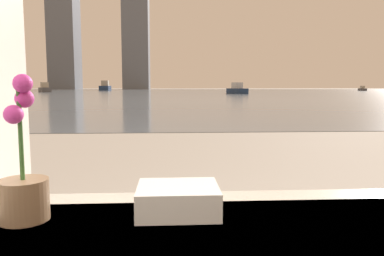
# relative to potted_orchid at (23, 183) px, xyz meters

# --- Properties ---
(potted_orchid) EXTENTS (0.13, 0.13, 0.40)m
(potted_orchid) POSITION_rel_potted_orchid_xyz_m (0.00, 0.00, 0.00)
(potted_orchid) COLOR #8C6B4C
(potted_orchid) RESTS_ON bathtub
(towel_stack) EXTENTS (0.24, 0.20, 0.08)m
(towel_stack) POSITION_rel_potted_orchid_xyz_m (0.42, 0.04, -0.06)
(towel_stack) COLOR white
(towel_stack) RESTS_ON bathtub
(harbor_water) EXTENTS (180.00, 110.00, 0.01)m
(harbor_water) POSITION_rel_potted_orchid_xyz_m (0.65, 61.22, -0.64)
(harbor_water) COLOR slate
(harbor_water) RESTS_ON ground_plane
(harbor_boat_0) EXTENTS (3.03, 4.22, 1.51)m
(harbor_boat_0) POSITION_rel_potted_orchid_xyz_m (-19.14, 58.68, -0.10)
(harbor_boat_0) COLOR #4C4C51
(harbor_boat_0) RESTS_ON harbor_water
(harbor_boat_1) EXTENTS (2.17, 3.82, 1.36)m
(harbor_boat_1) POSITION_rel_potted_orchid_xyz_m (8.48, 44.15, -0.15)
(harbor_boat_1) COLOR navy
(harbor_boat_1) RESTS_ON harbor_water
(harbor_boat_2) EXTENTS (1.27, 2.74, 0.99)m
(harbor_boat_2) POSITION_rel_potted_orchid_xyz_m (39.02, 72.51, -0.28)
(harbor_boat_2) COLOR #4C4C51
(harbor_boat_2) RESTS_ON harbor_water
(harbor_boat_3) EXTENTS (2.14, 5.73, 2.12)m
(harbor_boat_3) POSITION_rel_potted_orchid_xyz_m (-13.72, 81.49, 0.12)
(harbor_boat_3) COLOR navy
(harbor_boat_3) RESTS_ON harbor_water
(skyline_tower_0) EXTENTS (6.91, 10.45, 36.74)m
(skyline_tower_0) POSITION_rel_potted_orchid_xyz_m (-49.81, 117.22, 17.73)
(skyline_tower_0) COLOR slate
(skyline_tower_0) RESTS_ON ground_plane
(skyline_tower_1) EXTENTS (7.93, 10.09, 34.63)m
(skyline_tower_1) POSITION_rel_potted_orchid_xyz_m (-31.81, 117.22, 16.67)
(skyline_tower_1) COLOR slate
(skyline_tower_1) RESTS_ON ground_plane
(skyline_tower_2) EXTENTS (7.81, 10.33, 44.05)m
(skyline_tower_2) POSITION_rel_potted_orchid_xyz_m (-10.00, 117.22, 21.38)
(skyline_tower_2) COLOR slate
(skyline_tower_2) RESTS_ON ground_plane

